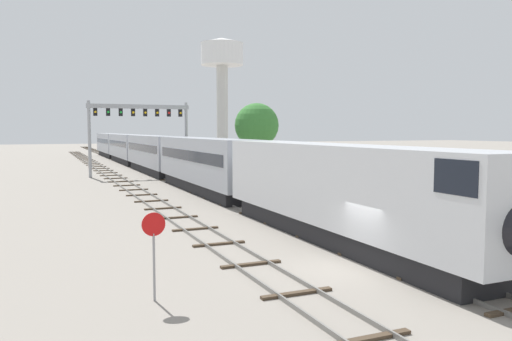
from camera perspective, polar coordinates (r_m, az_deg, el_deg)
The scene contains 8 objects.
ground_plane at distance 20.78m, azimuth 10.73°, elevation -10.82°, with size 400.00×400.00×0.00m, color gray.
track_main at distance 77.92m, azimuth -13.32°, elevation 0.46°, with size 2.60×200.00×0.16m.
track_near at distance 57.38m, azimuth -15.31°, elevation -1.01°, with size 2.60×160.00×0.16m.
passenger_train at distance 66.51m, azimuth -11.67°, elevation 2.00°, with size 3.04×109.59×4.80m.
signal_gantry at distance 62.18m, azimuth -13.04°, elevation 5.47°, with size 12.10×0.49×8.90m.
water_tower at distance 118.09m, azimuth -3.85°, elevation 12.04°, with size 9.82×9.82×26.47m.
stop_sign at distance 16.59m, azimuth -11.48°, elevation -8.11°, with size 0.76×0.08×2.88m.
trackside_tree_left at distance 61.40m, azimuth 0.07°, elevation 5.11°, with size 5.37×5.37×8.78m.
Camera 1 is at (-11.23, -16.60, 5.49)m, focal length 35.40 mm.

